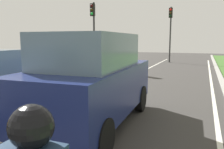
{
  "coord_description": "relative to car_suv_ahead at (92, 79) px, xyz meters",
  "views": [
    {
      "loc": [
        3.2,
        3.41,
        2.12
      ],
      "look_at": [
        0.9,
        9.15,
        1.2
      ],
      "focal_mm": 37.02,
      "sensor_mm": 36.0,
      "label": 1
    }
  ],
  "objects": [
    {
      "name": "traffic_light_overhead_left",
      "position": [
        -5.35,
        10.88,
        2.22
      ],
      "size": [
        0.32,
        0.5,
        4.93
      ],
      "color": "#2D2D2D",
      "rests_on": "ground"
    },
    {
      "name": "lane_line_right_edge",
      "position": [
        2.94,
        5.57,
        -1.16
      ],
      "size": [
        0.12,
        32.0,
        0.01
      ],
      "primitive_type": "cube",
      "color": "silver",
      "rests_on": "ground"
    },
    {
      "name": "car_hatchback_far",
      "position": [
        -3.3,
        6.04,
        -0.28
      ],
      "size": [
        1.8,
        3.73,
        1.78
      ],
      "rotation": [
        0.0,
        0.0,
        0.02
      ],
      "color": "#474C51",
      "rests_on": "ground"
    },
    {
      "name": "car_suv_ahead",
      "position": [
        0.0,
        0.0,
        0.0
      ],
      "size": [
        2.11,
        4.57,
        2.28
      ],
      "rotation": [
        0.0,
        0.0,
        0.04
      ],
      "color": "navy",
      "rests_on": "ground"
    },
    {
      "name": "traffic_light_far_median",
      "position": [
        -0.59,
        17.58,
        2.41
      ],
      "size": [
        0.32,
        0.5,
        5.21
      ],
      "color": "#2D2D2D",
      "rests_on": "ground"
    },
    {
      "name": "ground_plane",
      "position": [
        -0.66,
        5.57,
        -1.17
      ],
      "size": [
        60.0,
        60.0,
        0.0
      ],
      "primitive_type": "plane",
      "color": "#383533"
    },
    {
      "name": "lane_line_center",
      "position": [
        -1.36,
        5.57,
        -1.16
      ],
      "size": [
        0.12,
        32.0,
        0.01
      ],
      "primitive_type": "cube",
      "color": "silver",
      "rests_on": "ground"
    }
  ]
}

